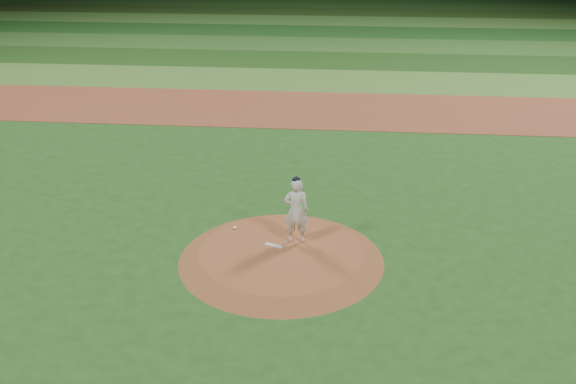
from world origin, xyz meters
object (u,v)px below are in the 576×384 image
Objects in this scene: pitcher_on_mound at (296,210)px; rosin_bag at (235,228)px; pitching_rubber at (274,246)px; pitchers_mound at (281,255)px.

rosin_bag is at bearing 161.86° from pitcher_on_mound.
pitcher_on_mound is at bearing 49.13° from pitching_rubber.
rosin_bag is at bearing 140.74° from pitchers_mound.
pitching_rubber is 1.52m from rosin_bag.
pitchers_mound is 10.66× the size of pitching_rubber.
pitching_rubber is (-0.23, 0.27, 0.14)m from pitchers_mound.
rosin_bag reaches higher than pitchers_mound.
pitcher_on_mound is (0.35, 0.60, 1.07)m from pitchers_mound.
pitchers_mound is at bearing -39.26° from rosin_bag.
rosin_bag is 2.10m from pitcher_on_mound.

